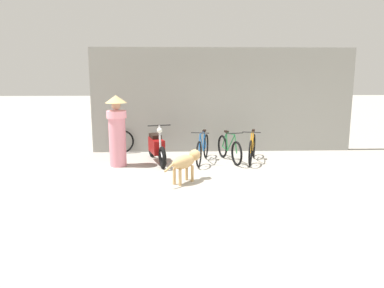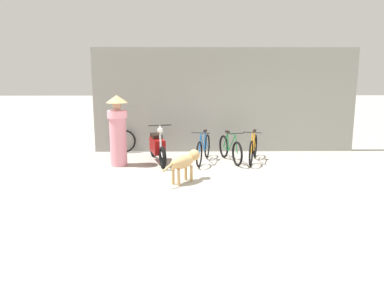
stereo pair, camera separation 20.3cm
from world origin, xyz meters
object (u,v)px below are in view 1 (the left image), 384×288
object	(u,v)px
bicycle_0	(203,149)
bicycle_1	(229,149)
stray_dog	(186,161)
bicycle_2	(252,148)
motorcycle	(157,147)
spare_tire_left	(122,142)
person_in_robes	(117,129)

from	to	relation	value
bicycle_0	bicycle_1	bearing A→B (deg)	107.59
bicycle_1	stray_dog	bearing A→B (deg)	-47.65
bicycle_1	bicycle_2	world-z (taller)	bicycle_2
bicycle_2	motorcycle	world-z (taller)	motorcycle
motorcycle	stray_dog	bearing A→B (deg)	6.33
motorcycle	spare_tire_left	distance (m)	1.55
bicycle_2	motorcycle	size ratio (longest dim) A/B	0.86
stray_dog	spare_tire_left	distance (m)	3.47
bicycle_0	spare_tire_left	xyz separation A→B (m)	(-2.26, 1.17, -0.01)
person_in_robes	spare_tire_left	size ratio (longest dim) A/B	2.58
bicycle_2	stray_dog	distance (m)	2.58
bicycle_2	person_in_robes	bearing A→B (deg)	-67.94
bicycle_1	motorcycle	world-z (taller)	motorcycle
bicycle_1	bicycle_2	size ratio (longest dim) A/B	0.97
stray_dog	person_in_robes	world-z (taller)	person_in_robes
stray_dog	bicycle_2	bearing A→B (deg)	-4.00
bicycle_0	motorcycle	world-z (taller)	motorcycle
bicycle_1	person_in_robes	xyz separation A→B (m)	(-2.86, -0.37, 0.62)
bicycle_0	motorcycle	size ratio (longest dim) A/B	0.91
bicycle_0	stray_dog	size ratio (longest dim) A/B	1.79
bicycle_0	bicycle_2	xyz separation A→B (m)	(1.32, 0.04, -0.00)
bicycle_1	motorcycle	xyz separation A→B (m)	(-1.91, -0.02, 0.08)
stray_dog	motorcycle	bearing A→B (deg)	61.79
motorcycle	spare_tire_left	bearing A→B (deg)	-152.30
bicycle_2	person_in_robes	distance (m)	3.54
motorcycle	stray_dog	xyz separation A→B (m)	(0.72, -1.83, 0.04)
bicycle_2	spare_tire_left	xyz separation A→B (m)	(-3.58, 1.13, -0.00)
bicycle_0	person_in_robes	world-z (taller)	person_in_robes
motorcycle	stray_dog	world-z (taller)	motorcycle
bicycle_2	person_in_robes	size ratio (longest dim) A/B	0.90
bicycle_1	person_in_robes	distance (m)	2.95
bicycle_2	stray_dog	xyz separation A→B (m)	(-1.80, -1.84, 0.11)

